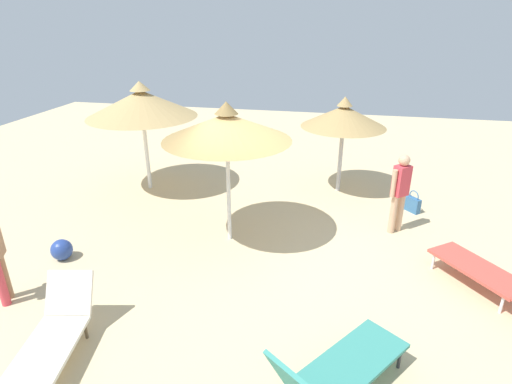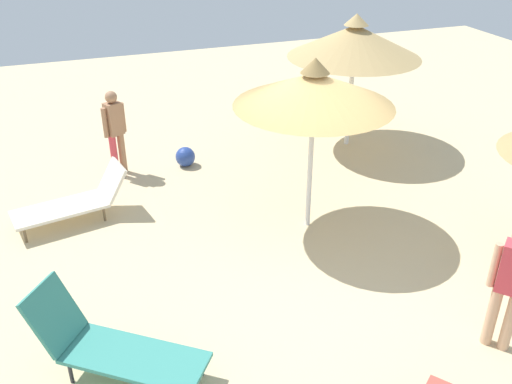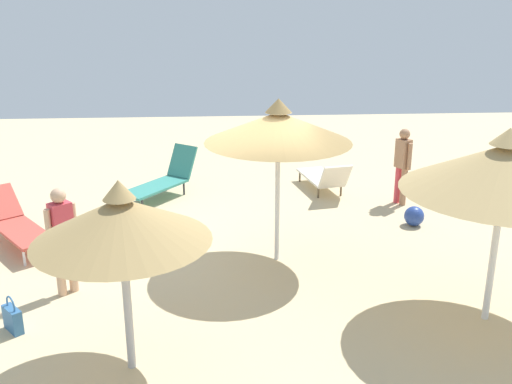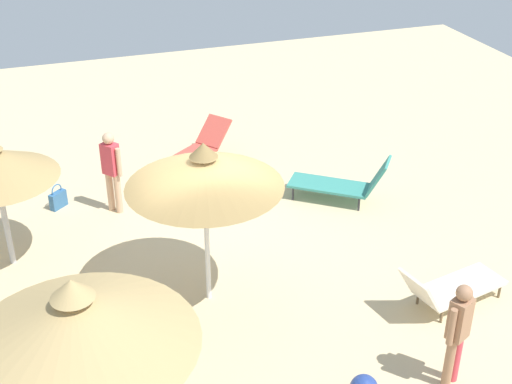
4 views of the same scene
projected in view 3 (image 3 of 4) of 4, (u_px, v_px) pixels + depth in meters
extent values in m
cube|color=beige|center=(236.00, 258.00, 10.25)|extent=(24.00, 24.00, 0.10)
cylinder|color=white|center=(494.00, 248.00, 7.94)|extent=(0.09, 0.09, 2.12)
cone|color=tan|center=(505.00, 168.00, 7.59)|extent=(2.62, 2.62, 0.62)
cone|color=tan|center=(510.00, 136.00, 7.46)|extent=(0.47, 0.47, 0.22)
cylinder|color=white|center=(277.00, 195.00, 9.74)|extent=(0.08, 0.08, 2.29)
cone|color=#997A47|center=(278.00, 127.00, 9.39)|extent=(2.34, 2.34, 0.49)
cone|color=#997A47|center=(278.00, 105.00, 9.28)|extent=(0.42, 0.42, 0.22)
cylinder|color=#B2B2B7|center=(126.00, 289.00, 6.88)|extent=(0.10, 0.10, 2.07)
cone|color=tan|center=(121.00, 220.00, 6.61)|extent=(2.01, 2.01, 0.51)
cone|color=tan|center=(119.00, 190.00, 6.50)|extent=(0.36, 0.36, 0.22)
cube|color=teal|center=(154.00, 187.00, 12.80)|extent=(1.44, 1.63, 0.05)
cylinder|color=#2D2D33|center=(142.00, 206.00, 12.19)|extent=(0.04, 0.04, 0.28)
cylinder|color=#2D2D33|center=(124.00, 201.00, 12.46)|extent=(0.04, 0.04, 0.28)
cylinder|color=#2D2D33|center=(184.00, 189.00, 13.24)|extent=(0.04, 0.04, 0.28)
cylinder|color=#2D2D33|center=(166.00, 185.00, 13.51)|extent=(0.04, 0.04, 0.28)
cube|color=teal|center=(182.00, 161.00, 13.44)|extent=(0.72, 0.67, 0.69)
cube|color=silver|center=(320.00, 177.00, 13.62)|extent=(0.91, 1.56, 0.05)
cylinder|color=brown|center=(300.00, 176.00, 14.17)|extent=(0.04, 0.04, 0.25)
cylinder|color=brown|center=(321.00, 175.00, 14.30)|extent=(0.04, 0.04, 0.25)
cylinder|color=brown|center=(318.00, 193.00, 13.04)|extent=(0.04, 0.04, 0.25)
cylinder|color=brown|center=(341.00, 191.00, 13.17)|extent=(0.04, 0.04, 0.25)
cube|color=silver|center=(335.00, 176.00, 12.72)|extent=(0.69, 0.48, 0.54)
cube|color=#CC4C3F|center=(23.00, 232.00, 10.37)|extent=(1.42, 1.59, 0.05)
cylinder|color=silver|center=(54.00, 249.00, 10.12)|extent=(0.04, 0.04, 0.30)
cylinder|color=silver|center=(24.00, 257.00, 9.80)|extent=(0.04, 0.04, 0.30)
cylinder|color=silver|center=(25.00, 228.00, 11.05)|extent=(0.04, 0.04, 0.30)
cube|color=#CC4C3F|center=(0.00, 203.00, 11.03)|extent=(0.83, 0.83, 0.53)
cylinder|color=tan|center=(60.00, 270.00, 8.79)|extent=(0.13, 0.13, 0.81)
cylinder|color=tan|center=(72.00, 266.00, 8.91)|extent=(0.13, 0.13, 0.81)
cube|color=#D83F4C|center=(61.00, 223.00, 8.62)|extent=(0.37, 0.36, 0.61)
sphere|color=tan|center=(58.00, 196.00, 8.49)|extent=(0.22, 0.22, 0.22)
cylinder|color=tan|center=(48.00, 228.00, 8.50)|extent=(0.09, 0.09, 0.56)
cylinder|color=tan|center=(74.00, 221.00, 8.76)|extent=(0.09, 0.09, 0.56)
cylinder|color=#D83F4C|center=(398.00, 184.00, 12.68)|extent=(0.13, 0.13, 0.80)
cylinder|color=#A57554|center=(404.00, 187.00, 12.53)|extent=(0.13, 0.13, 0.80)
cube|color=#A57554|center=(403.00, 153.00, 12.38)|extent=(0.32, 0.35, 0.60)
sphere|color=#A57554|center=(405.00, 134.00, 12.25)|extent=(0.22, 0.22, 0.22)
cylinder|color=#A57554|center=(397.00, 153.00, 12.54)|extent=(0.09, 0.09, 0.55)
cylinder|color=#A57554|center=(410.00, 157.00, 12.24)|extent=(0.09, 0.09, 0.55)
cube|color=#336699|center=(13.00, 320.00, 7.92)|extent=(0.33, 0.36, 0.33)
torus|color=#336699|center=(11.00, 305.00, 7.85)|extent=(0.18, 0.21, 0.26)
sphere|color=navy|center=(414.00, 216.00, 11.49)|extent=(0.38, 0.38, 0.38)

